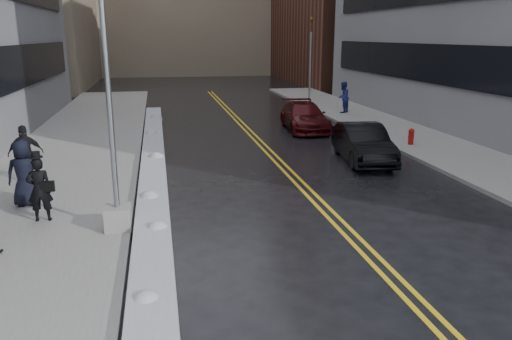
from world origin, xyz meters
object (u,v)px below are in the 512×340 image
traffic_signal (310,58)px  pedestrian_east (343,97)px  fire_hydrant (411,136)px  pedestrian_d (26,153)px  pedestrian_fedora (40,189)px  car_maroon (304,116)px  pedestrian_c (24,173)px  lamppost (112,137)px  car_black (363,143)px

traffic_signal → pedestrian_east: size_ratio=3.07×
fire_hydrant → pedestrian_d: 15.87m
pedestrian_fedora → car_maroon: bearing=-135.4°
traffic_signal → pedestrian_c: bearing=-126.5°
traffic_signal → car_maroon: (-3.00, -8.86, -2.68)m
traffic_signal → car_maroon: bearing=-108.7°
lamppost → pedestrian_d: size_ratio=4.02×
lamppost → pedestrian_c: lamppost is taller
car_maroon → pedestrian_c: bearing=-132.7°
pedestrian_c → pedestrian_east: size_ratio=0.99×
fire_hydrant → pedestrian_d: (-15.61, -2.84, 0.55)m
pedestrian_east → pedestrian_fedora: bearing=3.9°
car_black → car_maroon: car_black is taller
fire_hydrant → car_black: size_ratio=0.16×
pedestrian_east → car_maroon: (-3.89, -4.56, -0.40)m
lamppost → car_black: (9.12, 5.98, -1.78)m
lamppost → car_black: size_ratio=1.67×
traffic_signal → pedestrian_d: bearing=-131.9°
fire_hydrant → car_maroon: 6.22m
traffic_signal → pedestrian_c: traffic_signal is taller
lamppost → pedestrian_fedora: lamppost is taller
pedestrian_east → fire_hydrant: bearing=43.0°
lamppost → car_maroon: (8.80, 13.14, -1.81)m
fire_hydrant → pedestrian_fedora: bearing=-154.0°
pedestrian_d → car_maroon: pedestrian_d is taller
car_maroon → lamppost: bearing=-119.6°
pedestrian_c → pedestrian_d: size_ratio=1.02×
fire_hydrant → pedestrian_east: bearing=87.7°
lamppost → pedestrian_fedora: (-2.03, 1.02, -1.52)m
fire_hydrant → car_black: car_black is taller
pedestrian_fedora → pedestrian_east: (14.72, 16.68, 0.11)m
fire_hydrant → pedestrian_fedora: (-14.33, -6.98, 0.46)m
lamppost → car_black: bearing=33.2°
car_black → car_maroon: (-0.32, 7.16, -0.03)m
fire_hydrant → pedestrian_c: pedestrian_c is taller
fire_hydrant → pedestrian_c: (-15.01, -5.62, 0.57)m
lamppost → pedestrian_c: bearing=138.7°
fire_hydrant → pedestrian_c: bearing=-159.5°
pedestrian_c → car_black: bearing=-167.4°
fire_hydrant → car_black: bearing=-147.6°
lamppost → pedestrian_east: (12.69, 17.70, -1.41)m
pedestrian_d → car_maroon: 14.51m
traffic_signal → car_maroon: size_ratio=1.20×
pedestrian_east → car_maroon: pedestrian_east is taller
lamppost → pedestrian_c: (-2.71, 2.38, -1.41)m
pedestrian_fedora → pedestrian_east: size_ratio=0.88×
fire_hydrant → car_maroon: bearing=124.3°
traffic_signal → pedestrian_east: (0.89, -4.30, -2.28)m
lamppost → traffic_signal: size_ratio=1.27×
traffic_signal → car_black: traffic_signal is taller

